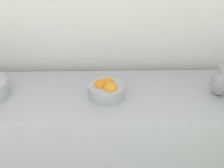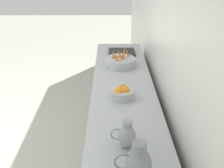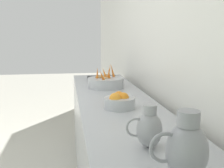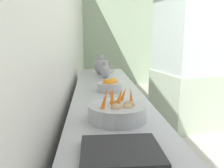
% 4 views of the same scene
% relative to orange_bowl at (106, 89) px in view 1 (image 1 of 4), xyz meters
% --- Properties ---
extents(prep_counter, '(0.60, 3.15, 0.90)m').
position_rel_orange_bowl_xyz_m(prep_counter, '(-0.02, -0.10, -0.50)').
color(prep_counter, '#ADAFB5').
rests_on(prep_counter, ground_plane).
extents(orange_bowl, '(0.22, 0.22, 0.12)m').
position_rel_orange_bowl_xyz_m(orange_bowl, '(0.00, 0.00, 0.00)').
color(orange_bowl, '#ADAFB5').
rests_on(orange_bowl, prep_counter).
extents(metal_pitcher_short, '(0.17, 0.12, 0.20)m').
position_rel_orange_bowl_xyz_m(metal_pitcher_short, '(-0.00, 0.70, 0.04)').
color(metal_pitcher_short, '#939399').
rests_on(metal_pitcher_short, prep_counter).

